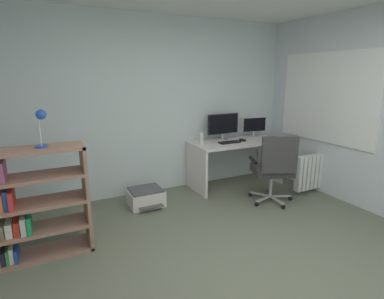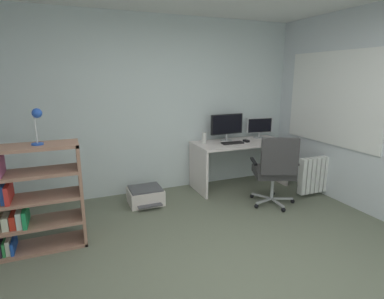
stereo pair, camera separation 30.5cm
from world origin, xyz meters
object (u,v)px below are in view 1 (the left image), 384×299
at_px(desk, 236,153).
at_px(desktop_speaker, 202,138).
at_px(desk_lamp, 41,121).
at_px(radiator, 314,171).
at_px(bookshelf, 27,206).
at_px(monitor_main, 223,125).
at_px(printer, 146,197).
at_px(office_chair, 274,166).
at_px(keyboard, 230,142).
at_px(monitor_secondary, 254,126).
at_px(computer_mouse, 243,140).

xyz_separation_m(desk, desktop_speaker, (-0.58, 0.10, 0.28)).
distance_m(desktop_speaker, desk_lamp, 2.43).
bearing_deg(desk_lamp, radiator, 0.32).
bearing_deg(bookshelf, monitor_main, 19.01).
bearing_deg(desk, monitor_main, 136.91).
xyz_separation_m(desk, printer, (-1.58, -0.12, -0.43)).
height_order(office_chair, desk_lamp, desk_lamp).
bearing_deg(keyboard, radiator, -30.67).
height_order(monitor_main, desk_lamp, desk_lamp).
height_order(desktop_speaker, office_chair, office_chair).
xyz_separation_m(desktop_speaker, printer, (-1.00, -0.23, -0.71)).
bearing_deg(monitor_secondary, desktop_speaker, -177.36).
bearing_deg(desk_lamp, monitor_main, 20.39).
distance_m(monitor_main, computer_mouse, 0.39).
xyz_separation_m(keyboard, desktop_speaker, (-0.40, 0.17, 0.07)).
height_order(desktop_speaker, printer, desktop_speaker).
relative_size(computer_mouse, radiator, 0.14).
height_order(monitor_secondary, office_chair, monitor_secondary).
height_order(computer_mouse, office_chair, office_chair).
bearing_deg(keyboard, desktop_speaker, 159.73).
distance_m(office_chair, radiator, 0.91).
bearing_deg(desktop_speaker, radiator, -31.16).
bearing_deg(computer_mouse, bookshelf, -174.90).
bearing_deg(radiator, desktop_speaker, 148.84).
xyz_separation_m(computer_mouse, office_chair, (-0.05, -0.82, -0.21)).
distance_m(desk, monitor_main, 0.50).
bearing_deg(monitor_main, bookshelf, -160.99).
distance_m(computer_mouse, desktop_speaker, 0.68).
relative_size(desktop_speaker, printer, 0.35).
bearing_deg(desktop_speaker, printer, -167.15).
bearing_deg(monitor_secondary, printer, -172.28).
bearing_deg(computer_mouse, office_chair, -102.63).
bearing_deg(radiator, monitor_secondary, 115.67).
height_order(desk, radiator, desk).
distance_m(bookshelf, radiator, 3.89).
distance_m(monitor_main, radiator, 1.58).
distance_m(computer_mouse, desk_lamp, 3.01).
height_order(desk, monitor_main, monitor_main).
distance_m(computer_mouse, printer, 1.78).
bearing_deg(monitor_main, monitor_secondary, 0.01).
distance_m(desk, radiator, 1.23).
bearing_deg(office_chair, computer_mouse, 86.37).
bearing_deg(printer, keyboard, 2.23).
distance_m(monitor_main, printer, 1.69).
xyz_separation_m(computer_mouse, desk_lamp, (-2.85, -0.77, 0.59)).
relative_size(desk, radiator, 2.02).
xyz_separation_m(monitor_secondary, office_chair, (-0.42, -1.03, -0.38)).
distance_m(computer_mouse, office_chair, 0.85).
bearing_deg(office_chair, bookshelf, 178.90).
relative_size(desk, monitor_main, 2.62).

